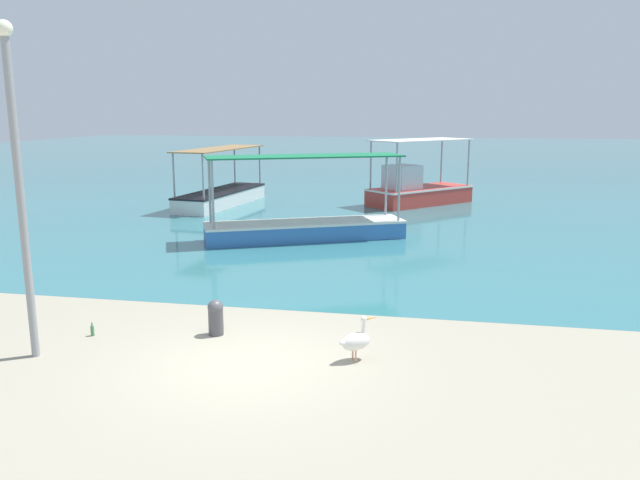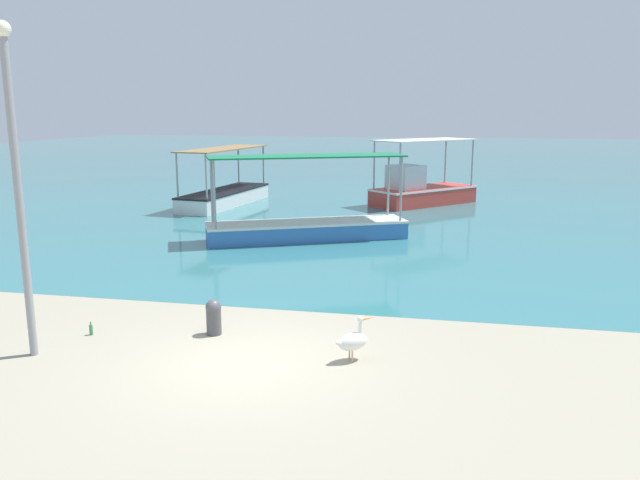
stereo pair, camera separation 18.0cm
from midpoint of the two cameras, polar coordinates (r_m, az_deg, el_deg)
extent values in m
plane|color=gray|center=(11.18, -6.81, -11.09)|extent=(120.00, 120.00, 0.00)
cube|color=#31727A|center=(58.02, 8.22, 7.40)|extent=(110.00, 90.00, 0.00)
cube|color=silver|center=(29.25, -8.52, 3.85)|extent=(2.42, 6.46, 0.71)
cube|color=black|center=(29.21, -8.54, 4.46)|extent=(2.47, 6.50, 0.08)
cylinder|color=#99999E|center=(26.23, -10.17, 5.73)|extent=(0.08, 0.08, 1.87)
cylinder|color=#99999E|center=(26.93, -12.76, 5.78)|extent=(0.08, 0.08, 1.87)
cylinder|color=#99999E|center=(31.41, -5.03, 6.84)|extent=(0.08, 0.08, 1.87)
cylinder|color=#99999E|center=(31.99, -7.31, 6.88)|extent=(0.08, 0.08, 1.87)
cube|color=olive|center=(29.03, -8.66, 8.26)|extent=(2.50, 6.27, 0.05)
cube|color=#BE3B32|center=(29.68, 9.58, 4.02)|extent=(4.94, 5.06, 0.79)
cube|color=silver|center=(29.64, 9.61, 4.70)|extent=(4.99, 5.12, 0.08)
cylinder|color=#99999E|center=(31.77, 11.55, 7.13)|extent=(0.08, 0.08, 2.16)
cylinder|color=#99999E|center=(30.61, 13.92, 6.85)|extent=(0.08, 0.08, 2.16)
cylinder|color=#99999E|center=(28.60, 5.15, 6.82)|extent=(0.08, 0.08, 2.16)
cylinder|color=#99999E|center=(27.31, 7.50, 6.54)|extent=(0.08, 0.08, 2.16)
cube|color=silver|center=(29.45, 9.76, 9.00)|extent=(4.87, 4.99, 0.05)
cube|color=silver|center=(28.78, 8.01, 5.71)|extent=(1.91, 1.91, 1.09)
cube|color=#356DB7|center=(21.24, -0.95, 0.89)|extent=(6.76, 4.21, 0.62)
cube|color=silver|center=(21.19, -0.96, 1.61)|extent=(6.82, 4.27, 0.08)
cylinder|color=#99999E|center=(19.95, -9.38, 4.10)|extent=(0.08, 0.08, 2.18)
cylinder|color=#99999E|center=(21.22, -9.64, 4.54)|extent=(0.08, 0.08, 2.18)
cylinder|color=#99999E|center=(21.30, 7.67, 4.63)|extent=(0.08, 0.08, 2.18)
cylinder|color=#99999E|center=(22.49, 6.50, 5.04)|extent=(0.08, 0.08, 2.18)
cube|color=#166F44|center=(20.91, -0.98, 7.67)|extent=(6.62, 4.22, 0.05)
cylinder|color=#E0997A|center=(11.20, 3.18, -10.38)|extent=(0.03, 0.03, 0.22)
cylinder|color=#E0997A|center=(11.12, 3.45, -10.55)|extent=(0.03, 0.03, 0.22)
ellipsoid|color=white|center=(11.08, 3.46, -9.25)|extent=(0.61, 0.57, 0.32)
ellipsoid|color=white|center=(10.96, 2.32, -9.39)|extent=(0.20, 0.19, 0.10)
cylinder|color=white|center=(11.08, 4.16, -8.02)|extent=(0.07, 0.07, 0.26)
sphere|color=white|center=(11.03, 4.17, -7.23)|extent=(0.11, 0.11, 0.11)
cone|color=#E5933F|center=(11.12, 4.90, -7.14)|extent=(0.27, 0.23, 0.06)
cylinder|color=gray|center=(11.87, -25.39, 3.03)|extent=(0.14, 0.14, 5.52)
sphere|color=#EAEACC|center=(11.83, -26.66, 16.88)|extent=(0.28, 0.28, 0.28)
cylinder|color=#47474C|center=(12.51, -9.27, -7.37)|extent=(0.29, 0.29, 0.52)
sphere|color=#4C4C51|center=(12.41, -9.32, -6.08)|extent=(0.31, 0.31, 0.31)
cylinder|color=#3F7F4C|center=(13.13, -19.82, -7.75)|extent=(0.07, 0.07, 0.20)
cylinder|color=#3F7F4C|center=(13.08, -19.87, -7.19)|extent=(0.03, 0.03, 0.07)
camera|label=1|loc=(0.09, -89.67, 0.07)|focal=35.00mm
camera|label=2|loc=(0.09, 90.33, -0.07)|focal=35.00mm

